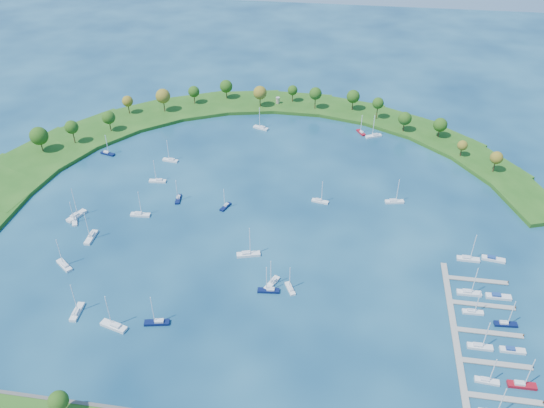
# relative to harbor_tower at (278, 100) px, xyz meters

# --- Properties ---
(ground) EXTENTS (700.00, 700.00, 0.00)m
(ground) POSITION_rel_harbor_tower_xyz_m (8.09, -114.46, -4.08)
(ground) COLOR #072543
(ground) RESTS_ON ground
(breakwater) EXTENTS (286.74, 247.64, 2.00)m
(breakwater) POSITION_rel_harbor_tower_xyz_m (-38.23, -65.75, -3.09)
(breakwater) COLOR #1D4E14
(breakwater) RESTS_ON ground
(breakwater_trees) EXTENTS (238.98, 88.94, 14.11)m
(breakwater_trees) POSITION_rel_harbor_tower_xyz_m (-15.97, -28.51, 6.53)
(breakwater_trees) COLOR #382314
(breakwater_trees) RESTS_ON breakwater
(harbor_tower) EXTENTS (2.60, 2.60, 4.05)m
(harbor_tower) POSITION_rel_harbor_tower_xyz_m (0.00, 0.00, 0.00)
(harbor_tower) COLOR gray
(harbor_tower) RESTS_ON breakwater
(dock_system) EXTENTS (24.28, 82.00, 1.60)m
(dock_system) POSITION_rel_harbor_tower_xyz_m (93.39, -175.46, -3.73)
(dock_system) COLOR gray
(dock_system) RESTS_ON ground
(moored_boat_0) EXTENTS (2.76, 9.37, 13.72)m
(moored_boat_0) POSITION_rel_harbor_tower_xyz_m (-59.58, -140.29, -3.12)
(moored_boat_0) COLOR silver
(moored_boat_0) RESTS_ON ground
(moored_boat_1) EXTENTS (8.06, 3.61, 11.44)m
(moored_boat_1) POSITION_rel_harbor_tower_xyz_m (33.99, -99.07, -3.19)
(moored_boat_1) COLOR silver
(moored_boat_1) RESTS_ON ground
(moored_boat_2) EXTENTS (3.08, 9.06, 13.11)m
(moored_boat_2) POSITION_rel_harbor_tower_xyz_m (-46.65, -181.47, -3.14)
(moored_boat_2) COLOR silver
(moored_boat_2) RESTS_ON ground
(moored_boat_3) EXTENTS (6.31, 10.23, 14.58)m
(moored_boat_3) POSITION_rel_harbor_tower_xyz_m (-72.41, -127.02, -3.09)
(moored_boat_3) COLOR silver
(moored_boat_3) RESTS_ON ground
(moored_boat_4) EXTENTS (4.33, 7.32, 10.40)m
(moored_boat_4) POSITION_rel_harbor_tower_xyz_m (-8.32, -109.79, -3.21)
(moored_boat_4) COLOR #09123B
(moored_boat_4) RESTS_ON ground
(moored_boat_5) EXTENTS (8.94, 4.02, 12.70)m
(moored_boat_5) POSITION_rel_harbor_tower_xyz_m (68.01, -94.25, -3.15)
(moored_boat_5) COLOR silver
(moored_boat_5) RESTS_ON ground
(moored_boat_6) EXTENTS (9.94, 5.20, 14.08)m
(moored_boat_6) POSITION_rel_harbor_tower_xyz_m (8.16, -141.18, -3.11)
(moored_boat_6) COLOR silver
(moored_boat_6) RESTS_ON ground
(moored_boat_7) EXTENTS (8.42, 3.12, 12.10)m
(moored_boat_7) POSITION_rel_harbor_tower_xyz_m (19.57, -160.30, -3.17)
(moored_boat_7) COLOR #09123B
(moored_boat_7) RESTS_ON ground
(moored_boat_8) EXTENTS (8.89, 2.97, 12.87)m
(moored_boat_8) POSITION_rel_harbor_tower_xyz_m (-44.66, -121.77, -3.15)
(moored_boat_8) COLOR silver
(moored_boat_8) RESTS_ON ground
(moored_boat_9) EXTENTS (8.42, 2.98, 12.14)m
(moored_boat_9) POSITION_rel_harbor_tower_xyz_m (-45.81, -93.83, -3.17)
(moored_boat_9) COLOR silver
(moored_boat_9) RESTS_ON ground
(moored_boat_10) EXTENTS (5.00, 7.33, 10.57)m
(moored_boat_10) POSITION_rel_harbor_tower_xyz_m (27.44, -158.09, -3.21)
(moored_boat_10) COLOR silver
(moored_boat_10) RESTS_ON ground
(moored_boat_11) EXTENTS (8.69, 7.42, 13.21)m
(moored_boat_11) POSITION_rel_harbor_tower_xyz_m (-62.59, -158.72, -3.13)
(moored_boat_11) COLOR silver
(moored_boat_11) RESTS_ON ground
(moored_boat_12) EXTENTS (9.24, 5.47, 13.13)m
(moored_boat_12) POSITION_rel_harbor_tower_xyz_m (-5.29, -31.07, -3.14)
(moored_boat_12) COLOR silver
(moored_boat_12) RESTS_ON ground
(moored_boat_13) EXTENTS (10.33, 5.40, 14.62)m
(moored_boat_13) POSITION_rel_harbor_tower_xyz_m (-30.91, -185.83, -3.09)
(moored_boat_13) COLOR silver
(moored_boat_13) RESTS_ON ground
(moored_boat_14) EXTENTS (5.39, 8.61, 12.29)m
(moored_boat_14) POSITION_rel_harbor_tower_xyz_m (20.21, -156.20, -3.16)
(moored_boat_14) COLOR silver
(moored_boat_14) RESTS_ON ground
(moored_boat_15) EXTENTS (5.53, 7.53, 10.99)m
(moored_boat_15) POSITION_rel_harbor_tower_xyz_m (51.59, -27.84, -3.20)
(moored_boat_15) COLOR maroon
(moored_boat_15) RESTS_ON ground
(moored_boat_16) EXTENTS (5.03, 7.64, 10.95)m
(moored_boat_16) POSITION_rel_harbor_tower_xyz_m (-71.63, -130.39, -3.20)
(moored_boat_16) COLOR silver
(moored_boat_16) RESTS_ON ground
(moored_boat_17) EXTENTS (8.48, 3.51, 12.09)m
(moored_boat_17) POSITION_rel_harbor_tower_xyz_m (-45.64, -73.80, -3.17)
(moored_boat_17) COLOR silver
(moored_boat_17) RESTS_ON ground
(moored_boat_18) EXTENTS (9.31, 6.39, 13.43)m
(moored_boat_18) POSITION_rel_harbor_tower_xyz_m (58.64, -31.20, -3.13)
(moored_boat_18) COLOR silver
(moored_boat_18) RESTS_ON ground
(moored_boat_19) EXTENTS (3.16, 7.82, 11.16)m
(moored_boat_19) POSITION_rel_harbor_tower_xyz_m (-31.45, -107.16, -3.19)
(moored_boat_19) COLOR #09123B
(moored_boat_19) RESTS_ON ground
(moored_boat_20) EXTENTS (8.31, 4.32, 11.76)m
(moored_boat_20) POSITION_rel_harbor_tower_xyz_m (-80.69, -71.99, -3.18)
(moored_boat_20) COLOR #09123B
(moored_boat_20) RESTS_ON ground
(moored_boat_21) EXTENTS (9.11, 4.09, 12.94)m
(moored_boat_21) POSITION_rel_harbor_tower_xyz_m (-16.63, -181.89, -3.14)
(moored_boat_21) COLOR #09123B
(moored_boat_21) RESTS_ON ground
(docked_boat_2) EXTENTS (7.66, 2.64, 11.07)m
(docked_boat_2) POSITION_rel_harbor_tower_xyz_m (93.63, -189.55, -3.20)
(docked_boat_2) COLOR silver
(docked_boat_2) RESTS_ON ground
(docked_boat_3) EXTENTS (8.81, 2.57, 12.91)m
(docked_boat_3) POSITION_rel_harbor_tower_xyz_m (104.10, -189.54, -3.14)
(docked_boat_3) COLOR maroon
(docked_boat_3) RESTS_ON ground
(docked_boat_4) EXTENTS (8.38, 2.41, 12.30)m
(docked_boat_4) POSITION_rel_harbor_tower_xyz_m (93.61, -175.88, -3.16)
(docked_boat_4) COLOR silver
(docked_boat_4) RESTS_ON ground
(docked_boat_5) EXTENTS (8.28, 2.39, 1.68)m
(docked_boat_5) POSITION_rel_harbor_tower_xyz_m (104.07, -175.77, -3.46)
(docked_boat_5) COLOR silver
(docked_boat_5) RESTS_ON ground
(docked_boat_6) EXTENTS (7.46, 2.31, 10.88)m
(docked_boat_6) POSITION_rel_harbor_tower_xyz_m (93.63, -159.98, -3.20)
(docked_boat_6) COLOR silver
(docked_boat_6) RESTS_ON ground
(docked_boat_7) EXTENTS (8.05, 2.76, 11.64)m
(docked_boat_7) POSITION_rel_harbor_tower_xyz_m (104.12, -164.15, -3.18)
(docked_boat_7) COLOR #09123B
(docked_boat_7) RESTS_ON ground
(docked_boat_8) EXTENTS (8.93, 2.69, 13.05)m
(docked_boat_8) POSITION_rel_harbor_tower_xyz_m (93.60, -150.33, -3.14)
(docked_boat_8) COLOR silver
(docked_boat_8) RESTS_ON ground
(docked_boat_9) EXTENTS (9.16, 2.70, 1.86)m
(docked_boat_9) POSITION_rel_harbor_tower_xyz_m (104.06, -150.69, -3.39)
(docked_boat_9) COLOR silver
(docked_boat_9) RESTS_ON ground
(docked_boat_10) EXTENTS (8.93, 2.65, 13.06)m
(docked_boat_10) POSITION_rel_harbor_tower_xyz_m (96.00, -130.61, -3.14)
(docked_boat_10) COLOR silver
(docked_boat_10) RESTS_ON ground
(docked_boat_11) EXTENTS (9.28, 3.76, 1.84)m
(docked_boat_11) POSITION_rel_harbor_tower_xyz_m (105.96, -129.13, -3.40)
(docked_boat_11) COLOR silver
(docked_boat_11) RESTS_ON ground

